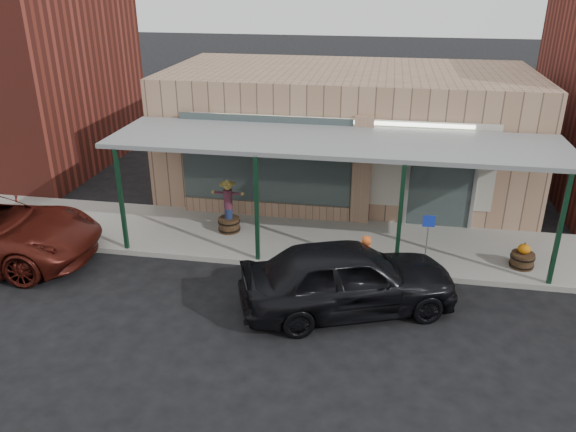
% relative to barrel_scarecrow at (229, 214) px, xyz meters
% --- Properties ---
extents(ground, '(120.00, 120.00, 0.00)m').
position_rel_barrel_scarecrow_xyz_m(ground, '(3.02, -3.71, -0.69)').
color(ground, black).
rests_on(ground, ground).
extents(sidewalk, '(40.00, 3.20, 0.15)m').
position_rel_barrel_scarecrow_xyz_m(sidewalk, '(3.02, -0.11, -0.62)').
color(sidewalk, gray).
rests_on(sidewalk, ground).
extents(storefront, '(12.00, 6.25, 4.20)m').
position_rel_barrel_scarecrow_xyz_m(storefront, '(3.01, 4.45, 1.40)').
color(storefront, tan).
rests_on(storefront, ground).
extents(awning, '(12.00, 3.00, 3.04)m').
position_rel_barrel_scarecrow_xyz_m(awning, '(3.02, -0.15, 2.32)').
color(awning, gray).
rests_on(awning, ground).
extents(block_buildings_near, '(61.00, 8.00, 8.00)m').
position_rel_barrel_scarecrow_xyz_m(block_buildings_near, '(5.02, 5.49, 3.07)').
color(block_buildings_near, maroon).
rests_on(block_buildings_near, ground).
extents(barrel_scarecrow, '(0.95, 0.79, 1.60)m').
position_rel_barrel_scarecrow_xyz_m(barrel_scarecrow, '(0.00, 0.00, 0.00)').
color(barrel_scarecrow, '#452D1B').
rests_on(barrel_scarecrow, sidewalk).
extents(barrel_pumpkin, '(0.78, 0.78, 0.69)m').
position_rel_barrel_scarecrow_xyz_m(barrel_pumpkin, '(8.02, -0.81, -0.30)').
color(barrel_pumpkin, '#452D1B').
rests_on(barrel_pumpkin, sidewalk).
extents(handicap_sign, '(0.30, 0.04, 1.47)m').
position_rel_barrel_scarecrow_xyz_m(handicap_sign, '(5.54, -1.30, 0.40)').
color(handicap_sign, gray).
rests_on(handicap_sign, sidewalk).
extents(parked_sedan, '(5.26, 3.55, 1.66)m').
position_rel_barrel_scarecrow_xyz_m(parked_sedan, '(3.72, -3.33, 0.14)').
color(parked_sedan, black).
rests_on(parked_sedan, ground).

